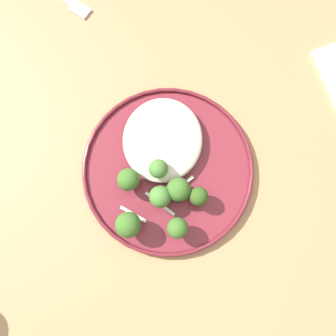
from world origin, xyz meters
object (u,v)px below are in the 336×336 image
object	(u,v)px
seared_scallop_on_noodles	(165,125)
seared_scallop_left_edge	(133,151)
dinner_plate	(168,169)
broccoli_floret_front_edge	(179,190)
broccoli_floret_left_leaning	(178,228)
seared_scallop_large_seared	(175,138)
broccoli_floret_rear_charred	(158,169)
seared_scallop_right_edge	(163,140)
broccoli_floret_small_sprig	(199,197)
seared_scallop_front_small	(182,166)
broccoli_floret_right_tilted	(128,225)
broccoli_floret_tall_stalk	(160,197)
broccoli_floret_split_head	(129,180)

from	to	relation	value
seared_scallop_on_noodles	seared_scallop_left_edge	world-z (taller)	same
dinner_plate	broccoli_floret_front_edge	distance (m)	0.05
seared_scallop_left_edge	broccoli_floret_front_edge	distance (m)	0.10
dinner_plate	broccoli_floret_left_leaning	xyz separation A→B (m)	(-0.10, -0.02, 0.03)
seared_scallop_large_seared	seared_scallop_left_edge	size ratio (longest dim) A/B	1.27
broccoli_floret_rear_charred	seared_scallop_right_edge	bearing A→B (deg)	-1.38
seared_scallop_large_seared	broccoli_floret_small_sprig	size ratio (longest dim) A/B	0.63
seared_scallop_large_seared	seared_scallop_front_small	xyz separation A→B (m)	(-0.05, -0.02, 0.00)
broccoli_floret_front_edge	seared_scallop_large_seared	bearing A→B (deg)	8.43
broccoli_floret_right_tilted	broccoli_floret_tall_stalk	bearing A→B (deg)	-43.17
seared_scallop_large_seared	broccoli_floret_small_sprig	bearing A→B (deg)	-154.80
dinner_plate	seared_scallop_large_seared	bearing A→B (deg)	-7.85
seared_scallop_large_seared	broccoli_floret_split_head	xyz separation A→B (m)	(-0.08, 0.07, 0.02)
seared_scallop_on_noodles	broccoli_floret_left_leaning	world-z (taller)	broccoli_floret_left_leaning
broccoli_floret_tall_stalk	dinner_plate	bearing A→B (deg)	-8.77
broccoli_floret_left_leaning	broccoli_floret_front_edge	distance (m)	0.06
dinner_plate	broccoli_floret_left_leaning	size ratio (longest dim) A/B	5.62
seared_scallop_large_seared	broccoli_floret_right_tilted	distance (m)	0.16
broccoli_floret_front_edge	broccoli_floret_small_sprig	bearing A→B (deg)	-104.11
seared_scallop_on_noodles	seared_scallop_left_edge	xyz separation A→B (m)	(-0.05, 0.05, 0.00)
seared_scallop_on_noodles	broccoli_floret_right_tilted	xyz separation A→B (m)	(-0.17, 0.04, 0.02)
dinner_plate	seared_scallop_left_edge	world-z (taller)	seared_scallop_left_edge
broccoli_floret_tall_stalk	broccoli_floret_front_edge	distance (m)	0.03
broccoli_floret_right_tilted	seared_scallop_on_noodles	bearing A→B (deg)	-13.39
seared_scallop_large_seared	seared_scallop_on_noodles	bearing A→B (deg)	42.29
broccoli_floret_split_head	broccoli_floret_front_edge	xyz separation A→B (m)	(-0.01, -0.08, -0.00)
seared_scallop_front_small	broccoli_floret_right_tilted	bearing A→B (deg)	144.24
broccoli_floret_rear_charred	seared_scallop_front_small	bearing A→B (deg)	-70.32
seared_scallop_large_seared	broccoli_floret_tall_stalk	size ratio (longest dim) A/B	0.58
dinner_plate	broccoli_floret_rear_charred	distance (m)	0.04
broccoli_floret_right_tilted	broccoli_floret_rear_charred	bearing A→B (deg)	-22.74
broccoli_floret_right_tilted	broccoli_floret_rear_charred	distance (m)	0.10
broccoli_floret_right_tilted	seared_scallop_right_edge	bearing A→B (deg)	-15.19
seared_scallop_large_seared	broccoli_floret_left_leaning	xyz separation A→B (m)	(-0.15, -0.02, 0.02)
broccoli_floret_rear_charred	broccoli_floret_small_sprig	bearing A→B (deg)	-118.96
seared_scallop_right_edge	broccoli_floret_tall_stalk	bearing A→B (deg)	-176.79
broccoli_floret_left_leaning	broccoli_floret_rear_charred	bearing A→B (deg)	23.10
broccoli_floret_split_head	seared_scallop_right_edge	bearing A→B (deg)	-32.26
seared_scallop_front_small	broccoli_floret_right_tilted	distance (m)	0.13
broccoli_floret_split_head	broccoli_floret_front_edge	size ratio (longest dim) A/B	1.02
broccoli_floret_rear_charred	broccoli_floret_left_leaning	world-z (taller)	broccoli_floret_rear_charred
broccoli_floret_rear_charred	broccoli_floret_small_sprig	xyz separation A→B (m)	(-0.04, -0.07, -0.01)
seared_scallop_front_small	broccoli_floret_right_tilted	xyz separation A→B (m)	(-0.10, 0.08, 0.02)
broccoli_floret_rear_charred	broccoli_floret_split_head	bearing A→B (deg)	114.09
dinner_plate	broccoli_floret_tall_stalk	world-z (taller)	broccoli_floret_tall_stalk
seared_scallop_left_edge	broccoli_floret_rear_charred	distance (m)	0.06
seared_scallop_left_edge	broccoli_floret_small_sprig	bearing A→B (deg)	-120.99
broccoli_floret_split_head	broccoli_floret_left_leaning	bearing A→B (deg)	-129.28
dinner_plate	broccoli_floret_small_sprig	bearing A→B (deg)	-130.58
broccoli_floret_front_edge	seared_scallop_on_noodles	bearing A→B (deg)	16.37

